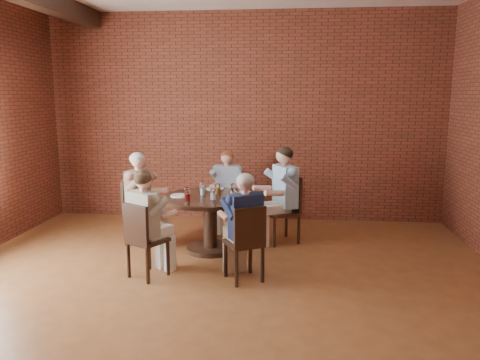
# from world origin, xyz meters

# --- Properties ---
(floor) EXTENTS (7.00, 7.00, 0.00)m
(floor) POSITION_xyz_m (0.00, 0.00, 0.00)
(floor) COLOR brown
(floor) RESTS_ON ground
(wall_back) EXTENTS (7.00, 0.00, 7.00)m
(wall_back) POSITION_xyz_m (0.00, 3.50, 1.70)
(wall_back) COLOR brown
(wall_back) RESTS_ON ground
(dining_table) EXTENTS (1.28, 1.28, 0.75)m
(dining_table) POSITION_xyz_m (-0.29, 1.73, 0.53)
(dining_table) COLOR black
(dining_table) RESTS_ON floor
(chair_a) EXTENTS (0.59, 0.59, 0.95)m
(chair_a) POSITION_xyz_m (0.72, 2.26, 0.51)
(chair_a) COLOR black
(chair_a) RESTS_ON floor
(diner_a) EXTENTS (0.84, 0.79, 1.35)m
(diner_a) POSITION_xyz_m (0.64, 2.21, 0.68)
(diner_a) COLOR #488BBD
(diner_a) RESTS_ON floor
(chair_b) EXTENTS (0.40, 0.40, 0.88)m
(chair_b) POSITION_xyz_m (-0.19, 2.84, 0.48)
(chair_b) COLOR black
(chair_b) RESTS_ON floor
(diner_b) EXTENTS (0.51, 0.60, 1.22)m
(diner_b) POSITION_xyz_m (-0.20, 2.77, 0.61)
(diner_b) COLOR #8497A8
(diner_b) RESTS_ON floor
(chair_c) EXTENTS (0.48, 0.48, 0.91)m
(chair_c) POSITION_xyz_m (-1.36, 1.97, 0.50)
(chair_c) COLOR black
(chair_c) RESTS_ON floor
(diner_c) EXTENTS (0.71, 0.62, 1.29)m
(diner_c) POSITION_xyz_m (-1.28, 1.95, 0.64)
(diner_c) COLOR brown
(diner_c) RESTS_ON floor
(chair_d) EXTENTS (0.51, 0.51, 0.88)m
(chair_d) POSITION_xyz_m (-0.88, 0.70, 0.48)
(chair_d) COLOR black
(chair_d) RESTS_ON floor
(diner_d) EXTENTS (0.69, 0.73, 1.23)m
(diner_d) POSITION_xyz_m (-0.85, 0.76, 0.61)
(diner_d) COLOR #C9AD9E
(diner_d) RESTS_ON floor
(chair_e) EXTENTS (0.51, 0.51, 0.88)m
(chair_e) POSITION_xyz_m (0.29, 0.71, 0.48)
(chair_e) COLOR black
(chair_e) RESTS_ON floor
(diner_e) EXTENTS (0.68, 0.72, 1.22)m
(diner_e) POSITION_xyz_m (0.25, 0.77, 0.61)
(diner_e) COLOR #172140
(diner_e) RESTS_ON floor
(plate_a) EXTENTS (0.26, 0.26, 0.01)m
(plate_a) POSITION_xyz_m (0.12, 1.97, 0.76)
(plate_a) COLOR white
(plate_a) RESTS_ON dining_table
(plate_b) EXTENTS (0.26, 0.26, 0.01)m
(plate_b) POSITION_xyz_m (-0.29, 2.21, 0.76)
(plate_b) COLOR white
(plate_b) RESTS_ON dining_table
(plate_c) EXTENTS (0.26, 0.26, 0.01)m
(plate_c) POSITION_xyz_m (-0.68, 1.70, 0.76)
(plate_c) COLOR white
(plate_c) RESTS_ON dining_table
(plate_d) EXTENTS (0.26, 0.26, 0.01)m
(plate_d) POSITION_xyz_m (0.06, 1.42, 0.76)
(plate_d) COLOR white
(plate_d) RESTS_ON dining_table
(glass_a) EXTENTS (0.07, 0.07, 0.14)m
(glass_a) POSITION_xyz_m (-0.00, 1.89, 0.82)
(glass_a) COLOR white
(glass_a) RESTS_ON dining_table
(glass_b) EXTENTS (0.07, 0.07, 0.14)m
(glass_b) POSITION_xyz_m (-0.20, 1.86, 0.82)
(glass_b) COLOR white
(glass_b) RESTS_ON dining_table
(glass_c) EXTENTS (0.07, 0.07, 0.14)m
(glass_c) POSITION_xyz_m (-0.44, 2.01, 0.82)
(glass_c) COLOR white
(glass_c) RESTS_ON dining_table
(glass_d) EXTENTS (0.07, 0.07, 0.14)m
(glass_d) POSITION_xyz_m (-0.39, 1.78, 0.82)
(glass_d) COLOR white
(glass_d) RESTS_ON dining_table
(glass_e) EXTENTS (0.07, 0.07, 0.14)m
(glass_e) POSITION_xyz_m (-0.56, 1.59, 0.82)
(glass_e) COLOR white
(glass_e) RESTS_ON dining_table
(glass_f) EXTENTS (0.07, 0.07, 0.14)m
(glass_f) POSITION_xyz_m (-0.52, 1.43, 0.82)
(glass_f) COLOR white
(glass_f) RESTS_ON dining_table
(glass_g) EXTENTS (0.07, 0.07, 0.14)m
(glass_g) POSITION_xyz_m (-0.21, 1.53, 0.82)
(glass_g) COLOR white
(glass_g) RESTS_ON dining_table
(glass_h) EXTENTS (0.07, 0.07, 0.14)m
(glass_h) POSITION_xyz_m (0.08, 1.60, 0.82)
(glass_h) COLOR white
(glass_h) RESTS_ON dining_table
(smartphone) EXTENTS (0.09, 0.15, 0.01)m
(smartphone) POSITION_xyz_m (0.10, 1.36, 0.75)
(smartphone) COLOR black
(smartphone) RESTS_ON dining_table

